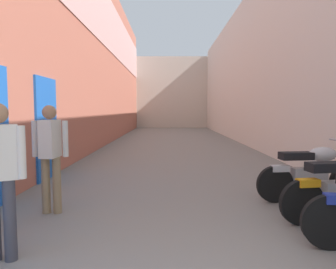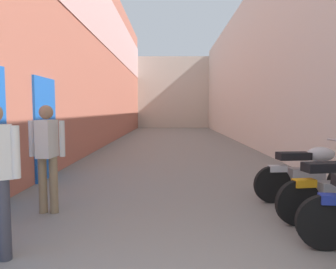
{
  "view_description": "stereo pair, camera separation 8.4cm",
  "coord_description": "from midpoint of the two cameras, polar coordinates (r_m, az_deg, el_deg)",
  "views": [
    {
      "loc": [
        -0.32,
        -1.16,
        1.5
      ],
      "look_at": [
        -0.29,
        6.15,
        0.93
      ],
      "focal_mm": 33.41,
      "sensor_mm": 36.0,
      "label": 1
    },
    {
      "loc": [
        -0.24,
        -1.16,
        1.5
      ],
      "look_at": [
        -0.29,
        6.15,
        0.93
      ],
      "focal_mm": 33.41,
      "sensor_mm": 36.0,
      "label": 2
    }
  ],
  "objects": [
    {
      "name": "ground_plane",
      "position": [
        11.9,
        1.12,
        -2.76
      ],
      "size": [
        41.27,
        41.27,
        0.0
      ],
      "primitive_type": "plane",
      "color": "slate"
    },
    {
      "name": "building_left",
      "position": [
        14.23,
        -12.31,
        13.53
      ],
      "size": [
        0.45,
        25.27,
        7.46
      ],
      "color": "#B76651",
      "rests_on": "ground"
    },
    {
      "name": "building_right",
      "position": [
        14.32,
        14.03,
        11.09
      ],
      "size": [
        0.45,
        25.27,
        6.36
      ],
      "color": "beige",
      "rests_on": "ground"
    },
    {
      "name": "building_far_end",
      "position": [
        27.48,
        0.35,
        7.59
      ],
      "size": [
        8.97,
        2.0,
        5.98
      ],
      "primitive_type": "cube",
      "color": "beige",
      "rests_on": "ground"
    },
    {
      "name": "motorcycle_fourth",
      "position": [
        5.64,
        24.22,
        -6.12
      ],
      "size": [
        1.85,
        0.58,
        1.04
      ],
      "color": "black",
      "rests_on": "ground"
    },
    {
      "name": "pedestrian_mid_alley",
      "position": [
        4.82,
        -21.37,
        -2.78
      ],
      "size": [
        0.52,
        0.35,
        1.57
      ],
      "color": "#8C7251",
      "rests_on": "ground"
    }
  ]
}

